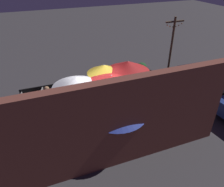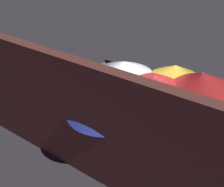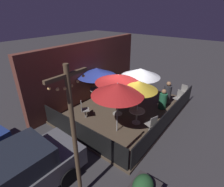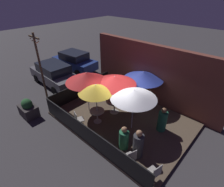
% 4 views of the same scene
% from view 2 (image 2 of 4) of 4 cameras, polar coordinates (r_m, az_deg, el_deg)
% --- Properties ---
extents(ground_plane, '(60.00, 60.00, 0.00)m').
position_cam_2_polar(ground_plane, '(11.43, 4.46, -6.43)').
color(ground_plane, '#383538').
extents(patio_deck, '(6.89, 4.94, 0.12)m').
position_cam_2_polar(patio_deck, '(11.40, 4.47, -6.19)').
color(patio_deck, brown).
rests_on(patio_deck, ground_plane).
extents(building_wall, '(8.49, 0.36, 3.55)m').
position_cam_2_polar(building_wall, '(8.66, -5.00, -5.00)').
color(building_wall, brown).
rests_on(building_wall, ground_plane).
extents(fence_front, '(6.69, 0.05, 0.95)m').
position_cam_2_polar(fence_front, '(12.95, 10.46, 0.74)').
color(fence_front, black).
rests_on(fence_front, patio_deck).
extents(patio_umbrella_0, '(2.26, 2.26, 2.22)m').
position_cam_2_polar(patio_umbrella_0, '(9.98, 7.87, 2.08)').
color(patio_umbrella_0, '#B2B2B7').
rests_on(patio_umbrella_0, patio_deck).
extents(patio_umbrella_1, '(2.28, 2.28, 2.04)m').
position_cam_2_polar(patio_umbrella_1, '(8.94, -1.16, -2.51)').
color(patio_umbrella_1, '#B2B2B7').
rests_on(patio_umbrella_1, patio_deck).
extents(patio_umbrella_2, '(1.71, 1.71, 2.20)m').
position_cam_2_polar(patio_umbrella_2, '(10.93, 11.48, 4.07)').
color(patio_umbrella_2, '#B2B2B7').
rests_on(patio_umbrella_2, patio_deck).
extents(patio_umbrella_3, '(2.13, 2.13, 2.21)m').
position_cam_2_polar(patio_umbrella_3, '(11.01, 2.07, 4.79)').
color(patio_umbrella_3, '#B2B2B7').
rests_on(patio_umbrella_3, patio_deck).
extents(patio_umbrella_4, '(2.20, 2.20, 2.37)m').
position_cam_2_polar(patio_umbrella_4, '(10.20, 16.08, 2.34)').
color(patio_umbrella_4, '#B2B2B7').
rests_on(patio_umbrella_4, patio_deck).
extents(dining_table_0, '(0.92, 0.92, 0.76)m').
position_cam_2_polar(dining_table_0, '(10.68, 7.37, -4.69)').
color(dining_table_0, '#9E998E').
rests_on(dining_table_0, patio_deck).
extents(dining_table_1, '(0.89, 0.89, 0.72)m').
position_cam_2_polar(dining_table_1, '(9.64, -1.09, -8.80)').
color(dining_table_1, '#9E998E').
rests_on(dining_table_1, patio_deck).
extents(dining_table_2, '(0.76, 0.76, 0.70)m').
position_cam_2_polar(dining_table_2, '(11.59, 10.79, -2.42)').
color(dining_table_2, '#9E998E').
rests_on(dining_table_2, patio_deck).
extents(patio_chair_0, '(0.55, 0.55, 0.95)m').
position_cam_2_polar(patio_chair_0, '(10.71, 1.18, -4.85)').
color(patio_chair_0, gray).
rests_on(patio_chair_0, patio_deck).
extents(patio_chair_1, '(0.51, 0.51, 0.94)m').
position_cam_2_polar(patio_chair_1, '(13.67, 1.92, 2.98)').
color(patio_chair_1, gray).
rests_on(patio_chair_1, patio_deck).
extents(patio_chair_2, '(0.51, 0.51, 0.94)m').
position_cam_2_polar(patio_chair_2, '(12.25, 14.23, -1.19)').
color(patio_chair_2, gray).
rests_on(patio_chair_2, patio_deck).
extents(patio_chair_3, '(0.56, 0.56, 0.92)m').
position_cam_2_polar(patio_chair_3, '(9.45, 10.89, -10.89)').
color(patio_chair_3, gray).
rests_on(patio_chair_3, patio_deck).
extents(patio_chair_4, '(0.48, 0.48, 0.92)m').
position_cam_2_polar(patio_chair_4, '(14.16, -1.57, 3.86)').
color(patio_chair_4, gray).
rests_on(patio_chair_4, patio_deck).
extents(patron_0, '(0.54, 0.54, 1.37)m').
position_cam_2_polar(patron_0, '(13.11, 0.68, 2.27)').
color(patron_0, '#333338').
rests_on(patron_0, patio_deck).
extents(patron_1, '(0.61, 0.61, 1.29)m').
position_cam_2_polar(patron_1, '(11.68, -5.19, -1.62)').
color(patron_1, '#236642').
rests_on(patron_1, patio_deck).
extents(patron_2, '(0.59, 0.59, 1.16)m').
position_cam_2_polar(patron_2, '(12.83, 3.30, 1.07)').
color(patron_2, '#236642').
rests_on(patron_2, patio_deck).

